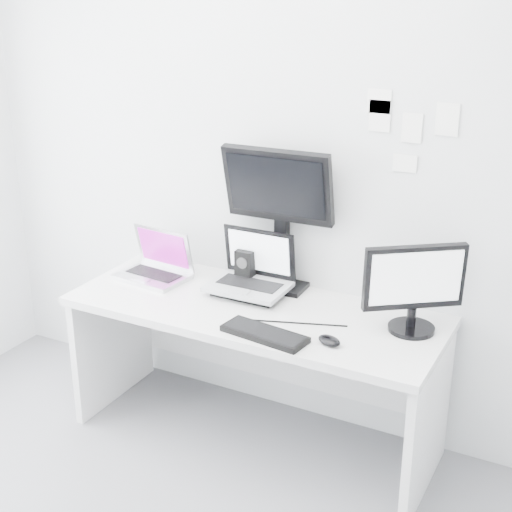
% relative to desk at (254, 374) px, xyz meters
% --- Properties ---
extents(back_wall, '(3.60, 0.00, 3.60)m').
position_rel_desk_xyz_m(back_wall, '(0.00, 0.35, 0.99)').
color(back_wall, silver).
rests_on(back_wall, ground).
extents(desk, '(1.80, 0.70, 0.73)m').
position_rel_desk_xyz_m(desk, '(0.00, 0.00, 0.00)').
color(desk, silver).
rests_on(desk, ground).
extents(macbook, '(0.38, 0.30, 0.27)m').
position_rel_desk_xyz_m(macbook, '(-0.63, 0.06, 0.50)').
color(macbook, '#BBBCC1').
rests_on(macbook, desk).
extents(speaker, '(0.12, 0.12, 0.19)m').
position_rel_desk_xyz_m(speaker, '(-0.17, 0.23, 0.46)').
color(speaker, black).
rests_on(speaker, desk).
extents(dell_laptop, '(0.39, 0.30, 0.32)m').
position_rel_desk_xyz_m(dell_laptop, '(-0.09, 0.11, 0.52)').
color(dell_laptop, '#A8AAAF').
rests_on(dell_laptop, desk).
extents(rear_monitor, '(0.55, 0.22, 0.74)m').
position_rel_desk_xyz_m(rear_monitor, '(-0.00, 0.27, 0.74)').
color(rear_monitor, black).
rests_on(rear_monitor, desk).
extents(samsung_monitor, '(0.49, 0.43, 0.41)m').
position_rel_desk_xyz_m(samsung_monitor, '(0.73, 0.11, 0.57)').
color(samsung_monitor, black).
rests_on(samsung_monitor, desk).
extents(keyboard, '(0.40, 0.19, 0.03)m').
position_rel_desk_xyz_m(keyboard, '(0.18, -0.25, 0.38)').
color(keyboard, black).
rests_on(keyboard, desk).
extents(mouse, '(0.13, 0.11, 0.04)m').
position_rel_desk_xyz_m(mouse, '(0.46, -0.19, 0.38)').
color(mouse, black).
rests_on(mouse, desk).
extents(wall_note_0, '(0.10, 0.00, 0.14)m').
position_rel_desk_xyz_m(wall_note_0, '(0.45, 0.34, 1.26)').
color(wall_note_0, white).
rests_on(wall_note_0, back_wall).
extents(wall_note_1, '(0.09, 0.00, 0.13)m').
position_rel_desk_xyz_m(wall_note_1, '(0.60, 0.34, 1.22)').
color(wall_note_1, white).
rests_on(wall_note_1, back_wall).
extents(wall_note_2, '(0.10, 0.00, 0.14)m').
position_rel_desk_xyz_m(wall_note_2, '(0.75, 0.34, 1.26)').
color(wall_note_2, white).
rests_on(wall_note_2, back_wall).
extents(wall_note_3, '(0.11, 0.00, 0.08)m').
position_rel_desk_xyz_m(wall_note_3, '(0.58, 0.34, 1.05)').
color(wall_note_3, white).
rests_on(wall_note_3, back_wall).
extents(wall_note_4, '(0.11, 0.00, 0.11)m').
position_rel_desk_xyz_m(wall_note_4, '(0.44, 0.34, 1.32)').
color(wall_note_4, white).
rests_on(wall_note_4, back_wall).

